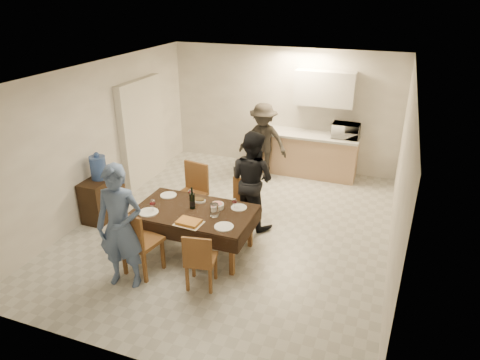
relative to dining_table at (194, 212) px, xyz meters
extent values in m
cube|color=beige|center=(0.31, 0.82, -0.66)|extent=(5.00, 6.00, 0.02)
cube|color=white|center=(0.31, 0.82, 1.94)|extent=(5.00, 6.00, 0.02)
cube|color=white|center=(0.31, 3.82, 0.64)|extent=(5.00, 0.02, 2.60)
cube|color=white|center=(0.31, -2.18, 0.64)|extent=(5.00, 0.02, 2.60)
cube|color=white|center=(-2.19, 0.82, 0.64)|extent=(0.02, 6.00, 2.60)
cube|color=white|center=(2.81, 0.82, 0.64)|extent=(0.02, 6.00, 2.60)
cube|color=silver|center=(-2.11, 2.02, 0.39)|extent=(0.15, 1.40, 2.10)
cube|color=tan|center=(0.91, 3.50, -0.23)|extent=(2.20, 0.60, 0.86)
cube|color=beige|center=(0.91, 3.50, 0.23)|extent=(2.24, 0.64, 0.05)
cube|color=silver|center=(1.21, 3.64, 1.19)|extent=(1.20, 0.34, 0.70)
cube|color=black|center=(0.00, 0.00, 0.01)|extent=(1.77, 1.04, 0.04)
cube|color=brown|center=(0.00, 0.00, -0.33)|extent=(0.06, 0.06, 0.65)
cube|color=brown|center=(-0.45, -0.75, -0.16)|extent=(0.54, 0.54, 0.06)
cube|color=brown|center=(-0.45, -0.96, 0.12)|extent=(0.47, 0.13, 0.50)
cube|color=brown|center=(0.45, -0.75, -0.24)|extent=(0.45, 0.45, 0.05)
cube|color=brown|center=(0.45, -0.93, -0.01)|extent=(0.39, 0.11, 0.41)
cube|color=brown|center=(-0.45, 0.75, -0.16)|extent=(0.54, 0.54, 0.06)
cube|color=brown|center=(-0.45, 0.54, 0.12)|extent=(0.47, 0.12, 0.50)
cube|color=brown|center=(0.45, 0.75, -0.23)|extent=(0.43, 0.43, 0.05)
cube|color=brown|center=(0.45, 0.57, 0.01)|extent=(0.40, 0.07, 0.43)
cube|color=black|center=(-1.97, 0.39, -0.29)|extent=(0.40, 0.80, 0.74)
cylinder|color=#3D5FB1|center=(-1.97, 0.39, 0.28)|extent=(0.27, 0.27, 0.40)
cylinder|color=white|center=(0.35, -0.05, 0.13)|extent=(0.12, 0.12, 0.19)
cube|color=#D2833D|center=(0.10, -0.38, 0.06)|extent=(0.40, 0.31, 0.05)
cylinder|color=white|center=(0.30, 0.18, 0.07)|extent=(0.19, 0.19, 0.08)
cylinder|color=white|center=(-0.05, 0.28, 0.05)|extent=(0.19, 0.19, 0.03)
cylinder|color=white|center=(-0.60, -0.30, 0.04)|extent=(0.29, 0.29, 0.02)
cylinder|color=white|center=(0.60, -0.30, 0.04)|extent=(0.27, 0.27, 0.02)
cylinder|color=white|center=(-0.60, 0.30, 0.04)|extent=(0.26, 0.26, 0.01)
cylinder|color=white|center=(0.60, 0.30, 0.04)|extent=(0.24, 0.24, 0.01)
imported|color=silver|center=(1.73, 3.50, 0.40)|extent=(0.54, 0.36, 0.30)
imported|color=#4E6593|center=(-0.55, -1.05, 0.21)|extent=(0.70, 0.53, 1.74)
imported|color=black|center=(0.55, 1.05, 0.17)|extent=(0.97, 0.86, 1.66)
imported|color=black|center=(0.11, 3.05, 0.14)|extent=(1.03, 0.59, 1.59)
camera|label=1|loc=(2.58, -5.02, 3.08)|focal=32.00mm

